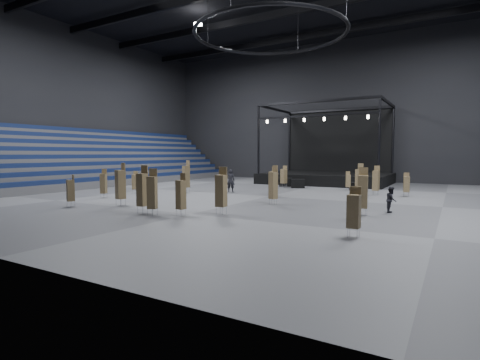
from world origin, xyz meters
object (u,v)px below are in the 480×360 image
Objects in this scene: chair_stack_6 at (363,191)px; flight_case_right at (356,186)px; chair_stack_4 at (354,211)px; chair_stack_8 at (181,194)px; flight_case_mid at (298,184)px; chair_stack_11 at (348,180)px; chair_stack_9 at (273,181)px; chair_stack_17 at (121,184)px; chair_stack_2 at (135,182)px; chair_stack_14 at (406,184)px; chair_stack_15 at (359,180)px; chair_stack_3 at (104,183)px; chair_stack_7 at (186,176)px; chair_stack_10 at (284,176)px; stage at (328,171)px; crew_member at (391,200)px; chair_stack_0 at (221,190)px; man_center at (231,181)px; chair_stack_16 at (273,185)px; chair_stack_1 at (71,190)px; chair_stack_12 at (376,180)px; chair_stack_13 at (152,192)px; chair_stack_5 at (142,189)px; flight_case_left at (286,182)px.

flight_case_right is at bearing 96.00° from chair_stack_6.
chair_stack_8 reaches higher than chair_stack_4.
flight_case_mid is 5.12m from chair_stack_11.
chair_stack_9 is 0.84× the size of chair_stack_17.
chair_stack_14 is (20.95, 9.24, 0.00)m from chair_stack_2.
chair_stack_3 is at bearing -133.12° from chair_stack_15.
chair_stack_15 is at bearing 62.09° from chair_stack_17.
chair_stack_7 reaches higher than chair_stack_10.
chair_stack_7 reaches higher than chair_stack_2.
flight_case_right is at bearing -56.93° from stage.
chair_stack_7 is 14.92m from chair_stack_15.
stage reaches higher than chair_stack_9.
chair_stack_4 is 1.09× the size of chair_stack_14.
chair_stack_3 is 1.49× the size of crew_member.
chair_stack_14 is (8.18, 15.05, -0.37)m from chair_stack_0.
chair_stack_16 is at bearing 116.55° from man_center.
chair_stack_8 is (7.77, -10.35, -0.25)m from chair_stack_7.
flight_case_mid is 1.20× the size of flight_case_right.
chair_stack_1 is 1.37× the size of crew_member.
chair_stack_13 reaches higher than chair_stack_12.
chair_stack_10 is at bearing 36.86° from chair_stack_3.
chair_stack_15 reaches higher than chair_stack_2.
crew_member is (20.78, 3.37, -0.41)m from chair_stack_3.
chair_stack_2 is at bearing -142.52° from flight_case_right.
chair_stack_15 reaches higher than chair_stack_3.
chair_stack_5 reaches higher than chair_stack_12.
flight_case_left is 0.70× the size of chair_stack_14.
chair_stack_3 is 1.01× the size of chair_stack_10.
chair_stack_7 is (-16.63, 5.35, 0.07)m from chair_stack_6.
crew_member is (18.60, 7.85, -0.34)m from chair_stack_1.
chair_stack_2 is at bearing -123.69° from flight_case_left.
chair_stack_12 is 12.57m from man_center.
chair_stack_12 is 0.92× the size of chair_stack_15.
chair_stack_17 reaches higher than chair_stack_8.
stage is 29.81m from chair_stack_4.
chair_stack_5 reaches higher than chair_stack_2.
flight_case_mid is 0.47× the size of chair_stack_7.
chair_stack_15 is at bearing -35.80° from flight_case_left.
chair_stack_17 is at bearing -51.92° from chair_stack_3.
chair_stack_7 is at bearing -149.92° from chair_stack_15.
chair_stack_14 is (2.33, 0.27, -0.24)m from chair_stack_12.
stage is 22.99m from chair_stack_2.
stage reaches higher than chair_stack_8.
chair_stack_1 is 25.34m from chair_stack_14.
chair_stack_0 is 1.40× the size of chair_stack_14.
chair_stack_8 is 0.90× the size of chair_stack_13.
chair_stack_8 is 1.32× the size of chair_stack_11.
chair_stack_5 reaches higher than chair_stack_13.
chair_stack_7 is 18.19m from crew_member.
flight_case_right is 0.45× the size of chair_stack_12.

